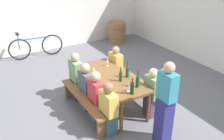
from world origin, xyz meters
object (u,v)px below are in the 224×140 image
object	(u,v)px
seated_guest_near_3	(108,110)
wine_barrel	(117,32)
wine_bottle_2	(121,76)
parked_bicycle_0	(36,47)
tasting_table	(112,80)
wine_glass_1	(129,87)
wine_bottle_3	(132,88)
wine_glass_0	(107,61)
standing_host	(165,105)
seated_guest_far_0	(116,68)
seated_guest_near_0	(76,77)
seated_guest_far_1	(152,94)
seated_guest_near_2	(96,97)
wine_bottle_0	(127,72)
bench_far	(137,85)
wine_bottle_1	(138,81)
seated_guest_near_1	(86,88)
wine_glass_2	(93,69)
bench_near	(84,100)

from	to	relation	value
seated_guest_near_3	wine_barrel	world-z (taller)	seated_guest_near_3
wine_bottle_2	parked_bicycle_0	bearing A→B (deg)	-169.85
tasting_table	wine_glass_1	world-z (taller)	wine_glass_1
wine_bottle_3	wine_glass_0	bearing A→B (deg)	170.22
standing_host	seated_guest_far_0	bearing A→B (deg)	-8.65
seated_guest_near_0	wine_barrel	distance (m)	4.21
wine_bottle_2	parked_bicycle_0	xyz separation A→B (m)	(-4.06, -0.73, -0.50)
wine_bottle_3	wine_barrel	distance (m)	5.22
tasting_table	seated_guest_far_1	bearing A→B (deg)	36.03
seated_guest_near_2	seated_guest_far_1	world-z (taller)	same
standing_host	parked_bicycle_0	distance (m)	5.36
seated_guest_near_0	seated_guest_far_0	size ratio (longest dim) A/B	1.03
wine_glass_1	standing_host	xyz separation A→B (m)	(0.77, 0.25, -0.07)
wine_bottle_0	wine_glass_1	size ratio (longest dim) A/B	2.37
seated_guest_far_1	standing_host	xyz separation A→B (m)	(0.76, -0.34, 0.26)
seated_guest_near_0	seated_guest_far_1	world-z (taller)	seated_guest_near_0
bench_far	wine_glass_1	world-z (taller)	wine_glass_1
wine_bottle_2	seated_guest_far_1	distance (m)	0.75
tasting_table	wine_bottle_1	size ratio (longest dim) A/B	5.67
wine_bottle_2	seated_guest_near_1	world-z (taller)	seated_guest_near_1
parked_bicycle_0	wine_glass_0	bearing A→B (deg)	-70.57
seated_guest_near_3	seated_guest_far_0	distance (m)	1.84
seated_guest_near_0	seated_guest_near_3	bearing A→B (deg)	-90.00
standing_host	wine_barrel	size ratio (longest dim) A/B	2.05
seated_guest_far_0	seated_guest_near_0	bearing A→B (deg)	-0.91
wine_bottle_3	wine_bottle_2	bearing A→B (deg)	170.32
wine_bottle_0	wine_glass_0	world-z (taller)	wine_bottle_0
wine_bottle_1	parked_bicycle_0	xyz separation A→B (m)	(-4.44, -0.88, -0.51)
wine_glass_2	tasting_table	bearing A→B (deg)	38.81
seated_guest_near_1	standing_host	distance (m)	1.86
tasting_table	seated_guest_near_1	size ratio (longest dim) A/B	1.78
wine_glass_1	wine_bottle_3	bearing A→B (deg)	2.22
bench_near	wine_bottle_1	bearing A→B (deg)	53.09
bench_far	seated_guest_near_0	world-z (taller)	seated_guest_near_0
seated_guest_near_3	seated_guest_far_1	distance (m)	1.07
seated_guest_near_0	bench_near	bearing A→B (deg)	-101.47
wine_glass_0	seated_guest_far_0	world-z (taller)	seated_guest_far_0
wine_bottle_2	tasting_table	bearing A→B (deg)	-171.07
seated_guest_near_1	wine_barrel	xyz separation A→B (m)	(-3.54, 2.96, -0.12)
wine_bottle_1	parked_bicycle_0	size ratio (longest dim) A/B	0.20
tasting_table	wine_bottle_3	distance (m)	0.86
wine_glass_0	parked_bicycle_0	distance (m)	3.41
wine_bottle_0	wine_barrel	size ratio (longest dim) A/B	0.45
seated_guest_near_1	seated_guest_far_1	bearing A→B (deg)	-40.99
seated_guest_near_2	wine_barrel	size ratio (longest dim) A/B	1.41
bench_near	seated_guest_far_1	bearing A→B (deg)	58.92
seated_guest_near_1	parked_bicycle_0	world-z (taller)	seated_guest_near_1
wine_bottle_0	seated_guest_far_0	xyz separation A→B (m)	(-0.93, 0.27, -0.36)
seated_guest_near_0	standing_host	world-z (taller)	standing_host
tasting_table	wine_glass_1	xyz separation A→B (m)	(0.72, -0.05, 0.19)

